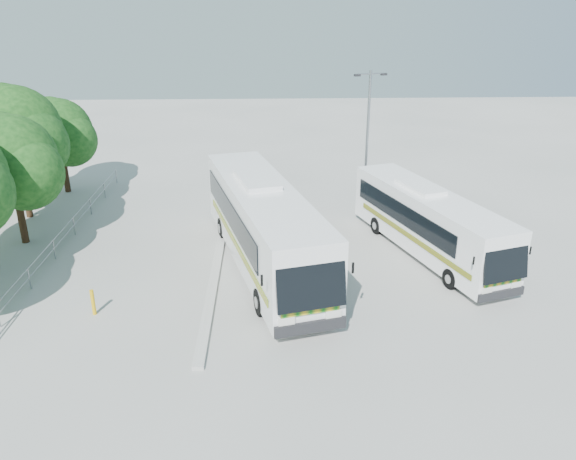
{
  "coord_description": "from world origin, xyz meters",
  "views": [
    {
      "loc": [
        0.09,
        -21.5,
        11.31
      ],
      "look_at": [
        0.98,
        1.64,
        1.87
      ],
      "focal_mm": 35.0,
      "sensor_mm": 36.0,
      "label": 1
    }
  ],
  "objects_px": {
    "lamppost": "(367,134)",
    "tree_far_e": "(60,132)",
    "coach_main": "(264,224)",
    "coach_adjacent": "(428,221)",
    "tree_far_d": "(16,132)",
    "tree_far_c": "(12,161)",
    "bollard": "(93,302)"
  },
  "relations": [
    {
      "from": "coach_main",
      "to": "coach_adjacent",
      "type": "bearing_deg",
      "value": -6.92
    },
    {
      "from": "tree_far_c",
      "to": "tree_far_d",
      "type": "bearing_deg",
      "value": 107.83
    },
    {
      "from": "coach_adjacent",
      "to": "tree_far_c",
      "type": "bearing_deg",
      "value": 155.91
    },
    {
      "from": "tree_far_d",
      "to": "tree_far_e",
      "type": "distance_m",
      "value": 4.65
    },
    {
      "from": "coach_main",
      "to": "tree_far_d",
      "type": "bearing_deg",
      "value": 138.0
    },
    {
      "from": "tree_far_e",
      "to": "tree_far_d",
      "type": "bearing_deg",
      "value": -98.63
    },
    {
      "from": "tree_far_c",
      "to": "bollard",
      "type": "distance_m",
      "value": 9.82
    },
    {
      "from": "tree_far_c",
      "to": "tree_far_d",
      "type": "height_order",
      "value": "tree_far_d"
    },
    {
      "from": "tree_far_c",
      "to": "lamppost",
      "type": "height_order",
      "value": "lamppost"
    },
    {
      "from": "tree_far_e",
      "to": "lamppost",
      "type": "xyz_separation_m",
      "value": [
        18.44,
        -3.48,
        0.45
      ]
    },
    {
      "from": "tree_far_d",
      "to": "coach_adjacent",
      "type": "distance_m",
      "value": 22.02
    },
    {
      "from": "tree_far_d",
      "to": "coach_main",
      "type": "distance_m",
      "value": 15.14
    },
    {
      "from": "tree_far_c",
      "to": "coach_main",
      "type": "bearing_deg",
      "value": -14.75
    },
    {
      "from": "lamppost",
      "to": "bollard",
      "type": "xyz_separation_m",
      "value": [
        -12.53,
        -12.02,
        -3.81
      ]
    },
    {
      "from": "tree_far_c",
      "to": "tree_far_e",
      "type": "bearing_deg",
      "value": 93.54
    },
    {
      "from": "tree_far_d",
      "to": "coach_main",
      "type": "xyz_separation_m",
      "value": [
        13.2,
        -6.86,
        -2.78
      ]
    },
    {
      "from": "tree_far_e",
      "to": "coach_main",
      "type": "bearing_deg",
      "value": -42.23
    },
    {
      "from": "coach_main",
      "to": "tree_far_e",
      "type": "bearing_deg",
      "value": 123.23
    },
    {
      "from": "tree_far_c",
      "to": "lamppost",
      "type": "relative_size",
      "value": 0.83
    },
    {
      "from": "tree_far_d",
      "to": "bollard",
      "type": "relative_size",
      "value": 6.93
    },
    {
      "from": "tree_far_c",
      "to": "coach_adjacent",
      "type": "height_order",
      "value": "tree_far_c"
    },
    {
      "from": "tree_far_d",
      "to": "bollard",
      "type": "height_order",
      "value": "tree_far_d"
    },
    {
      "from": "coach_main",
      "to": "coach_adjacent",
      "type": "xyz_separation_m",
      "value": [
        7.8,
        1.04,
        -0.37
      ]
    },
    {
      "from": "tree_far_e",
      "to": "bollard",
      "type": "height_order",
      "value": "tree_far_e"
    },
    {
      "from": "coach_main",
      "to": "bollard",
      "type": "bearing_deg",
      "value": -162.5
    },
    {
      "from": "coach_main",
      "to": "lamppost",
      "type": "distance_m",
      "value": 10.12
    },
    {
      "from": "tree_far_c",
      "to": "tree_far_e",
      "type": "height_order",
      "value": "tree_far_c"
    },
    {
      "from": "tree_far_d",
      "to": "lamppost",
      "type": "height_order",
      "value": "lamppost"
    },
    {
      "from": "bollard",
      "to": "coach_main",
      "type": "bearing_deg",
      "value": 32.04
    },
    {
      "from": "lamppost",
      "to": "tree_far_e",
      "type": "bearing_deg",
      "value": 154.95
    },
    {
      "from": "tree_far_e",
      "to": "bollard",
      "type": "xyz_separation_m",
      "value": [
        5.91,
        -15.5,
        -3.36
      ]
    },
    {
      "from": "tree_far_c",
      "to": "coach_adjacent",
      "type": "bearing_deg",
      "value": -6.11
    }
  ]
}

